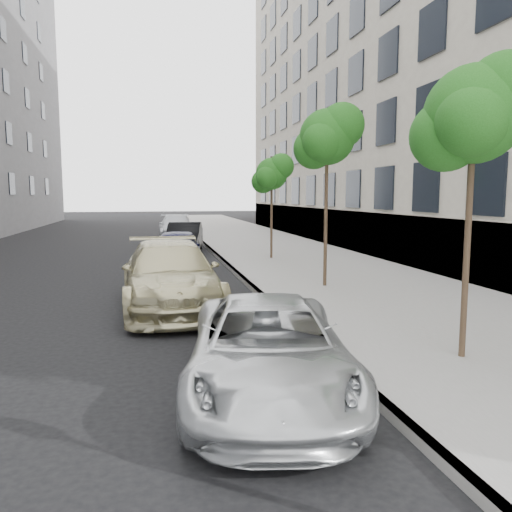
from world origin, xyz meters
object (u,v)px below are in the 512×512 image
object	(u,v)px
minivan	(268,349)
suv	(170,275)
sedan_blue	(177,250)
tree_far	(272,174)
sedan_rear	(177,227)
sedan_black	(184,237)
tree_mid	(328,137)
tree_near	(476,114)

from	to	relation	value
minivan	suv	xyz separation A→B (m)	(-1.10, 5.68, 0.15)
sedan_blue	tree_far	bearing A→B (deg)	26.40
minivan	sedan_rear	size ratio (longest dim) A/B	0.88
sedan_blue	sedan_rear	world-z (taller)	sedan_rear
sedan_blue	sedan_black	world-z (taller)	sedan_blue
minivan	sedan_rear	bearing A→B (deg)	99.67
tree_far	sedan_rear	bearing A→B (deg)	106.90
tree_far	suv	xyz separation A→B (m)	(-4.47, -7.85, -2.79)
tree_mid	suv	xyz separation A→B (m)	(-4.47, -1.35, -3.54)
suv	sedan_blue	world-z (taller)	suv
tree_far	sedan_blue	distance (m)	5.09
tree_far	minivan	distance (m)	14.25
tree_far	sedan_black	world-z (taller)	tree_far
suv	sedan_rear	bearing A→B (deg)	84.37
suv	sedan_blue	size ratio (longest dim) A/B	1.29
tree_mid	minivan	distance (m)	8.62
tree_mid	sedan_black	xyz separation A→B (m)	(-3.33, 10.50, -3.62)
sedan_blue	sedan_rear	xyz separation A→B (m)	(0.64, 12.37, 0.03)
tree_mid	sedan_black	distance (m)	11.60
suv	sedan_rear	size ratio (longest dim) A/B	1.05
minivan	sedan_blue	size ratio (longest dim) A/B	1.08
suv	sedan_rear	xyz separation A→B (m)	(1.14, 18.80, -0.04)
minivan	sedan_rear	xyz separation A→B (m)	(0.04, 24.47, 0.12)
sedan_blue	suv	bearing A→B (deg)	-87.70
tree_near	sedan_rear	distance (m)	24.39
minivan	sedan_black	size ratio (longest dim) A/B	1.06
sedan_blue	sedan_rear	bearing A→B (deg)	93.75
tree_far	suv	world-z (taller)	tree_far
tree_far	minivan	world-z (taller)	tree_far
tree_mid	sedan_rear	distance (m)	18.12
minivan	suv	size ratio (longest dim) A/B	0.84
sedan_black	sedan_rear	distance (m)	6.95
tree_near	sedan_rear	bearing A→B (deg)	97.91
tree_far	sedan_rear	size ratio (longest dim) A/B	0.81
suv	sedan_rear	world-z (taller)	suv
sedan_black	tree_mid	bearing A→B (deg)	-63.37
tree_near	sedan_black	distance (m)	17.63
tree_mid	sedan_black	size ratio (longest dim) A/B	1.18
sedan_blue	sedan_black	bearing A→B (deg)	89.96
minivan	sedan_blue	world-z (taller)	sedan_blue
tree_far	sedan_rear	xyz separation A→B (m)	(-3.33, 10.95, -2.82)
tree_mid	sedan_black	world-z (taller)	tree_mid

